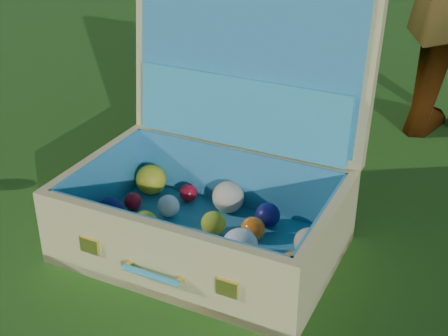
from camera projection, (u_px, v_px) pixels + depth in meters
ground at (210, 235)px, 1.59m from camera, size 60.00×60.00×0.00m
suitcase at (217, 173)px, 1.52m from camera, size 0.73×0.63×0.62m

